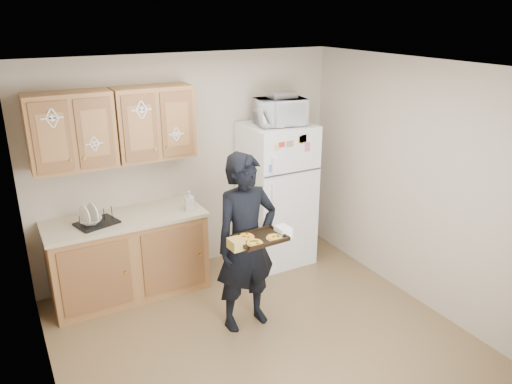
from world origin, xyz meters
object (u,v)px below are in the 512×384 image
refrigerator (276,194)px  dish_rack (96,217)px  baking_tray (260,239)px  person (246,243)px  microwave (280,112)px

refrigerator → dish_rack: size_ratio=4.40×
baking_tray → dish_rack: (-1.13, 1.35, -0.07)m
person → dish_rack: size_ratio=4.50×
refrigerator → microwave: size_ratio=3.14×
baking_tray → microwave: (0.97, 1.28, 0.81)m
refrigerator → person: size_ratio=0.98×
baking_tray → dish_rack: bearing=126.8°
refrigerator → microwave: (0.00, -0.05, 1.00)m
microwave → dish_rack: bearing=-173.4°
baking_tray → microwave: microwave is taller
baking_tray → dish_rack: 1.76m
dish_rack → baking_tray: bearing=-50.0°
dish_rack → person: bearing=-42.4°
baking_tray → microwave: size_ratio=0.79×
person → microwave: 1.68m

